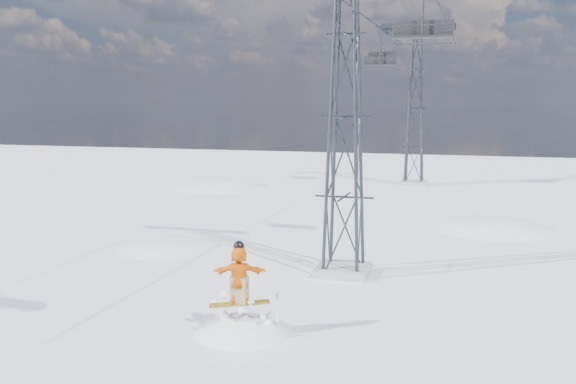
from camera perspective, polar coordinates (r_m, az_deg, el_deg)
name	(u,v)px	position (r m, az deg, el deg)	size (l,w,h in m)	color
ground	(241,359)	(15.67, -4.16, -14.58)	(120.00, 120.00, 0.00)	white
snow_terrain	(294,367)	(39.38, 0.55, -15.26)	(39.00, 37.00, 22.00)	white
lift_tower_near	(345,118)	(21.95, 5.10, 6.59)	(5.20, 1.80, 11.43)	#999999
lift_tower_far	(415,109)	(46.72, 11.25, 7.27)	(5.20, 1.80, 11.43)	#999999
haul_cables	(393,3)	(33.64, 9.28, 16.24)	(4.46, 51.00, 0.06)	black
lift_chair_mid	(422,31)	(25.19, 11.87, 13.86)	(2.23, 0.64, 2.77)	black
lift_chair_far	(381,56)	(45.13, 8.30, 11.85)	(1.83, 0.53, 2.27)	black
lift_chair_extra	(380,62)	(44.42, 8.16, 11.41)	(2.22, 0.64, 2.75)	black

